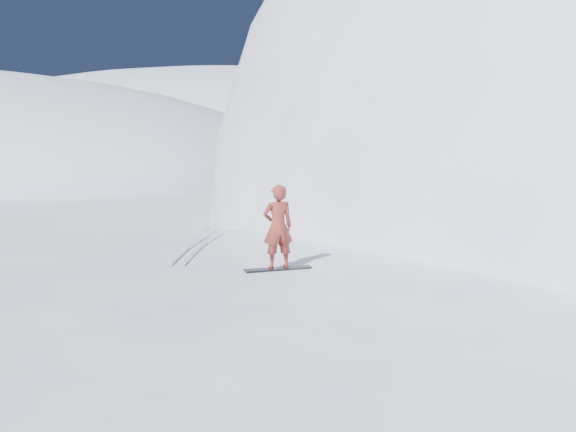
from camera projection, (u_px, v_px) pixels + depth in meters
name	position (u px, v px, depth m)	size (l,w,h in m)	color
ground	(209.00, 406.00, 13.00)	(400.00, 400.00, 0.00)	white
near_ridge	(290.00, 359.00, 15.67)	(36.00, 28.00, 4.80)	white
peak_shoulder	(559.00, 251.00, 30.03)	(28.00, 24.00, 18.00)	white
far_ridge_c	(212.00, 160.00, 128.27)	(140.00, 90.00, 36.00)	white
wind_bumps	(218.00, 366.00, 15.18)	(16.00, 14.40, 1.00)	white
snowboard	(278.00, 269.00, 14.65)	(1.57, 0.29, 0.03)	black
snowboarder	(278.00, 227.00, 14.52)	(0.70, 0.46, 1.91)	maroon
board_tracks	(198.00, 242.00, 18.10)	(1.59, 5.89, 0.04)	silver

